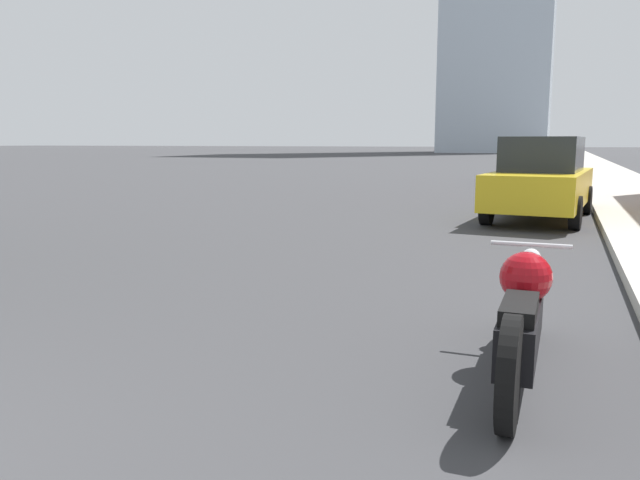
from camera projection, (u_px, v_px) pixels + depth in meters
sidewalk at (599, 168)px, 36.92m from camera, size 2.67×240.00×0.15m
motorcycle at (522, 316)px, 4.36m from camera, size 0.62×2.46×0.85m
parked_car_yellow at (541, 179)px, 13.12m from camera, size 2.17×4.74×1.73m
parked_car_blue at (547, 162)px, 24.28m from camera, size 2.04×4.44×1.66m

